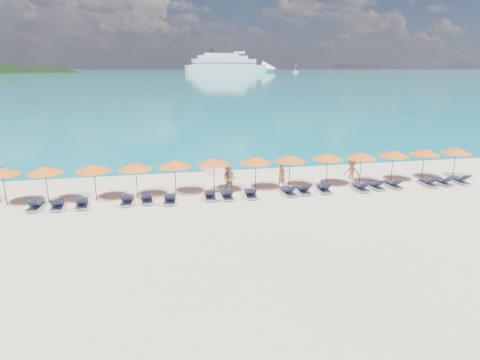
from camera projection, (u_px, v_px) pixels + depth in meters
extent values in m
plane|color=beige|center=(251.00, 217.00, 21.46)|extent=(1400.00, 1400.00, 0.00)
cube|color=#1FA9B2|center=(159.00, 71.00, 643.77)|extent=(1600.00, 1300.00, 0.01)
ellipsoid|color=black|center=(46.00, 100.00, 530.53)|extent=(162.00, 126.00, 85.50)
cube|color=white|center=(226.00, 69.00, 509.06)|extent=(102.53, 31.14, 9.18)
cone|color=white|center=(270.00, 69.00, 527.80)|extent=(22.62, 22.62, 20.20)
cube|color=white|center=(224.00, 62.00, 506.23)|extent=(82.14, 25.82, 7.35)
cube|color=white|center=(223.00, 58.00, 504.16)|extent=(63.87, 21.67, 4.59)
cube|color=white|center=(221.00, 54.00, 502.59)|extent=(43.49, 16.36, 3.21)
cube|color=black|center=(224.00, 63.00, 506.61)|extent=(83.17, 26.13, 0.83)
cube|color=black|center=(224.00, 61.00, 505.73)|extent=(81.12, 25.51, 0.83)
cylinder|color=black|center=(211.00, 51.00, 497.66)|extent=(4.04, 4.04, 5.05)
cube|color=white|center=(240.00, 71.00, 577.41)|extent=(6.00, 2.00, 1.60)
cylinder|color=white|center=(240.00, 68.00, 575.99)|extent=(0.36, 0.36, 10.01)
cube|color=white|center=(296.00, 72.00, 526.54)|extent=(6.79, 2.26, 1.81)
cylinder|color=white|center=(296.00, 67.00, 524.93)|extent=(0.41, 0.41, 11.31)
cube|color=white|center=(212.00, 169.00, 30.35)|extent=(1.66, 2.25, 0.49)
cube|color=black|center=(213.00, 165.00, 30.12)|extent=(0.79, 0.99, 0.31)
cylinder|color=black|center=(208.00, 161.00, 30.62)|extent=(0.46, 0.27, 0.05)
imported|color=tan|center=(282.00, 176.00, 26.31)|extent=(0.67, 0.55, 1.58)
imported|color=tan|center=(229.00, 179.00, 25.12)|extent=(1.04, 0.88, 1.86)
imported|color=tan|center=(351.00, 172.00, 27.29)|extent=(1.16, 0.75, 1.66)
cylinder|color=black|center=(4.00, 187.00, 22.96)|extent=(0.05, 0.05, 2.20)
cone|color=orange|center=(2.00, 171.00, 22.71)|extent=(2.10, 2.10, 0.42)
sphere|color=black|center=(1.00, 167.00, 22.65)|extent=(0.08, 0.08, 0.08)
cylinder|color=black|center=(47.00, 185.00, 23.30)|extent=(0.05, 0.05, 2.20)
cone|color=orange|center=(45.00, 170.00, 23.05)|extent=(2.10, 2.10, 0.42)
sphere|color=black|center=(44.00, 166.00, 22.99)|extent=(0.08, 0.08, 0.08)
cylinder|color=black|center=(95.00, 183.00, 23.78)|extent=(0.05, 0.05, 2.20)
cone|color=orange|center=(93.00, 168.00, 23.53)|extent=(2.10, 2.10, 0.42)
sphere|color=black|center=(93.00, 164.00, 23.47)|extent=(0.08, 0.08, 0.08)
cylinder|color=black|center=(136.00, 181.00, 24.19)|extent=(0.05, 0.05, 2.20)
cone|color=orange|center=(135.00, 166.00, 23.94)|extent=(2.10, 2.10, 0.42)
sphere|color=black|center=(135.00, 162.00, 23.88)|extent=(0.08, 0.08, 0.08)
cylinder|color=black|center=(175.00, 178.00, 24.83)|extent=(0.05, 0.05, 2.20)
cone|color=orange|center=(175.00, 163.00, 24.58)|extent=(2.10, 2.10, 0.42)
sphere|color=black|center=(175.00, 160.00, 24.52)|extent=(0.08, 0.08, 0.08)
cylinder|color=black|center=(214.00, 175.00, 25.33)|extent=(0.05, 0.05, 2.20)
cone|color=orange|center=(214.00, 161.00, 25.08)|extent=(2.10, 2.10, 0.42)
sphere|color=black|center=(214.00, 158.00, 25.02)|extent=(0.08, 0.08, 0.08)
cylinder|color=black|center=(255.00, 174.00, 25.75)|extent=(0.05, 0.05, 2.20)
cone|color=orange|center=(256.00, 160.00, 25.50)|extent=(2.10, 2.10, 0.42)
sphere|color=black|center=(256.00, 156.00, 25.44)|extent=(0.08, 0.08, 0.08)
cylinder|color=black|center=(289.00, 172.00, 26.21)|extent=(0.05, 0.05, 2.20)
cone|color=orange|center=(290.00, 158.00, 25.96)|extent=(2.10, 2.10, 0.42)
sphere|color=black|center=(290.00, 155.00, 25.90)|extent=(0.08, 0.08, 0.08)
cylinder|color=black|center=(327.00, 170.00, 26.72)|extent=(0.05, 0.05, 2.20)
cone|color=orange|center=(328.00, 156.00, 26.47)|extent=(2.10, 2.10, 0.42)
sphere|color=black|center=(328.00, 153.00, 26.41)|extent=(0.08, 0.08, 0.08)
cylinder|color=black|center=(360.00, 169.00, 27.00)|extent=(0.05, 0.05, 2.20)
cone|color=orange|center=(362.00, 155.00, 26.75)|extent=(2.10, 2.10, 0.42)
sphere|color=black|center=(362.00, 152.00, 26.69)|extent=(0.08, 0.08, 0.08)
cylinder|color=black|center=(392.00, 166.00, 27.66)|extent=(0.05, 0.05, 2.20)
cone|color=orange|center=(394.00, 153.00, 27.41)|extent=(2.10, 2.10, 0.42)
sphere|color=black|center=(394.00, 150.00, 27.35)|extent=(0.08, 0.08, 0.08)
cylinder|color=black|center=(423.00, 164.00, 28.17)|extent=(0.05, 0.05, 2.20)
cone|color=orange|center=(425.00, 152.00, 27.92)|extent=(2.10, 2.10, 0.42)
sphere|color=black|center=(425.00, 149.00, 27.86)|extent=(0.08, 0.08, 0.08)
cylinder|color=black|center=(455.00, 163.00, 28.58)|extent=(0.05, 0.05, 2.20)
cone|color=orange|center=(457.00, 150.00, 28.33)|extent=(2.10, 2.10, 0.42)
sphere|color=black|center=(457.00, 147.00, 28.27)|extent=(0.08, 0.08, 0.08)
cube|color=silver|center=(36.00, 207.00, 22.57)|extent=(0.73, 1.74, 0.06)
cube|color=#181E35|center=(37.00, 202.00, 22.76)|extent=(0.62, 1.13, 0.04)
cube|color=#181E35|center=(31.00, 203.00, 21.93)|extent=(0.58, 0.57, 0.43)
cube|color=silver|center=(58.00, 206.00, 22.65)|extent=(0.79, 1.76, 0.06)
cube|color=#181E35|center=(58.00, 202.00, 22.83)|extent=(0.66, 1.15, 0.04)
cube|color=#181E35|center=(56.00, 202.00, 22.03)|extent=(0.60, 0.59, 0.43)
cube|color=silver|center=(82.00, 205.00, 22.89)|extent=(0.79, 1.75, 0.06)
cube|color=#181E35|center=(82.00, 201.00, 23.08)|extent=(0.66, 1.15, 0.04)
cube|color=#181E35|center=(81.00, 201.00, 22.28)|extent=(0.60, 0.59, 0.43)
cube|color=silver|center=(127.00, 201.00, 23.42)|extent=(0.74, 1.74, 0.06)
cube|color=#181E35|center=(128.00, 197.00, 23.62)|extent=(0.63, 1.14, 0.04)
cube|color=#181E35|center=(126.00, 198.00, 22.79)|extent=(0.59, 0.58, 0.43)
cube|color=silver|center=(147.00, 200.00, 23.72)|extent=(0.72, 1.73, 0.06)
cube|color=#181E35|center=(147.00, 196.00, 23.90)|extent=(0.61, 1.13, 0.04)
cube|color=#181E35|center=(147.00, 196.00, 23.09)|extent=(0.58, 0.57, 0.43)
cube|color=silver|center=(170.00, 200.00, 23.63)|extent=(0.79, 1.75, 0.06)
cube|color=#181E35|center=(170.00, 196.00, 23.82)|extent=(0.66, 1.15, 0.04)
cube|color=#181E35|center=(169.00, 197.00, 22.99)|extent=(0.60, 0.59, 0.43)
cube|color=silver|center=(210.00, 197.00, 24.31)|extent=(0.69, 1.72, 0.06)
cube|color=#181E35|center=(210.00, 193.00, 24.50)|extent=(0.59, 1.12, 0.04)
cube|color=#181E35|center=(211.00, 193.00, 23.67)|extent=(0.57, 0.56, 0.43)
cube|color=silver|center=(227.00, 196.00, 24.38)|extent=(0.63, 1.70, 0.06)
cube|color=#181E35|center=(226.00, 192.00, 24.57)|extent=(0.56, 1.10, 0.04)
cube|color=#181E35|center=(229.00, 192.00, 23.75)|extent=(0.55, 0.54, 0.43)
cube|color=silver|center=(251.00, 195.00, 24.67)|extent=(0.73, 1.74, 0.06)
cube|color=#181E35|center=(250.00, 191.00, 24.86)|extent=(0.62, 1.13, 0.04)
cube|color=#181E35|center=(252.00, 191.00, 24.03)|extent=(0.58, 0.57, 0.43)
cube|color=silver|center=(288.00, 192.00, 25.14)|extent=(0.72, 1.74, 0.06)
cube|color=#181E35|center=(287.00, 189.00, 25.33)|extent=(0.62, 1.13, 0.04)
cube|color=#181E35|center=(292.00, 188.00, 24.51)|extent=(0.58, 0.57, 0.43)
cube|color=silver|center=(303.00, 191.00, 25.43)|extent=(0.74, 1.74, 0.06)
cube|color=#181E35|center=(302.00, 187.00, 25.63)|extent=(0.63, 1.14, 0.04)
cube|color=#181E35|center=(306.00, 187.00, 24.79)|extent=(0.59, 0.58, 0.43)
cube|color=silver|center=(324.00, 189.00, 25.71)|extent=(0.78, 1.75, 0.06)
cube|color=#181E35|center=(323.00, 186.00, 25.91)|extent=(0.66, 1.15, 0.04)
cube|color=#181E35|center=(327.00, 186.00, 25.08)|extent=(0.60, 0.59, 0.43)
cube|color=silver|center=(360.00, 188.00, 25.96)|extent=(0.63, 1.70, 0.06)
cube|color=#181E35|center=(359.00, 185.00, 26.15)|extent=(0.56, 1.10, 0.04)
cube|color=#181E35|center=(365.00, 185.00, 25.32)|extent=(0.55, 0.54, 0.43)
cube|color=silver|center=(375.00, 186.00, 26.36)|extent=(0.63, 1.70, 0.06)
cube|color=#181E35|center=(373.00, 183.00, 26.55)|extent=(0.55, 1.10, 0.04)
cube|color=#181E35|center=(380.00, 183.00, 25.73)|extent=(0.55, 0.54, 0.43)
cube|color=silver|center=(393.00, 185.00, 26.60)|extent=(0.63, 1.70, 0.06)
cube|color=#181E35|center=(391.00, 182.00, 26.79)|extent=(0.56, 1.10, 0.04)
cube|color=#181E35|center=(398.00, 182.00, 25.97)|extent=(0.55, 0.54, 0.43)
cube|color=silver|center=(428.00, 183.00, 27.05)|extent=(0.65, 1.71, 0.06)
cube|color=#181E35|center=(426.00, 180.00, 27.24)|extent=(0.57, 1.11, 0.04)
cube|color=#181E35|center=(434.00, 180.00, 26.42)|extent=(0.56, 0.55, 0.43)
cube|color=silver|center=(443.00, 183.00, 27.22)|extent=(0.76, 1.75, 0.06)
cube|color=#181E35|center=(441.00, 179.00, 27.42)|extent=(0.64, 1.14, 0.04)
cube|color=#181E35|center=(449.00, 179.00, 26.59)|extent=(0.59, 0.58, 0.43)
cube|color=silver|center=(459.00, 181.00, 27.61)|extent=(0.75, 1.74, 0.06)
cube|color=#181E35|center=(457.00, 178.00, 27.80)|extent=(0.63, 1.14, 0.04)
cube|color=#181E35|center=(465.00, 177.00, 26.97)|extent=(0.59, 0.58, 0.43)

